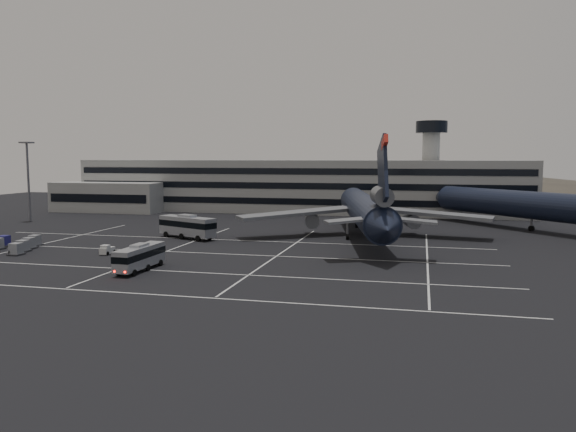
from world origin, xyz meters
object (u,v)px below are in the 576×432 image
object	(u,v)px
tug_a	(107,250)
uld_cluster	(10,245)
bus_near	(140,256)
bus_far	(187,225)
trijet_main	(365,210)

from	to	relation	value
tug_a	uld_cluster	distance (m)	17.00
bus_near	bus_far	size ratio (longest dim) A/B	0.81
bus_near	bus_far	xyz separation A→B (m)	(-5.80, 28.51, 0.47)
bus_far	uld_cluster	world-z (taller)	bus_far
trijet_main	uld_cluster	world-z (taller)	trijet_main
trijet_main	bus_far	world-z (taller)	trijet_main
tug_a	uld_cluster	bearing A→B (deg)	-175.22
bus_far	uld_cluster	size ratio (longest dim) A/B	0.98
trijet_main	tug_a	xyz separation A→B (m)	(-36.59, -25.92, -4.58)
bus_near	trijet_main	bearing A→B (deg)	55.53
bus_far	tug_a	size ratio (longest dim) A/B	5.09
bus_far	tug_a	distance (m)	19.32
trijet_main	uld_cluster	xyz separation A→B (m)	(-53.59, -26.33, -4.36)
bus_near	bus_far	world-z (taller)	bus_far
bus_far	bus_near	bearing A→B (deg)	-143.81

